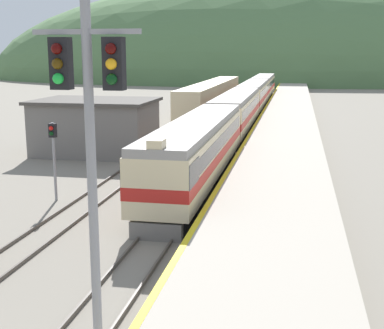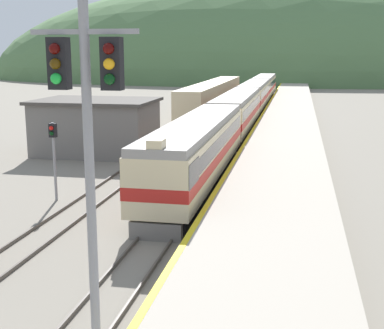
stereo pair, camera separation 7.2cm
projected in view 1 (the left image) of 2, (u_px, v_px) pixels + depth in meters
track_main at (257, 106)px, 76.52m from camera, size 1.52×180.00×0.16m
track_siding at (223, 106)px, 77.44m from camera, size 1.52×180.00×0.16m
platform at (287, 121)px, 56.34m from camera, size 5.75×140.00×1.14m
distant_hills at (278, 80)px, 152.16m from camera, size 172.45×77.60×55.48m
station_shed at (96, 126)px, 41.01m from camera, size 8.99×6.61×4.16m
express_train_lead_car at (197, 151)px, 30.77m from camera, size 2.91×19.46×4.22m
carriage_second at (236, 112)px, 50.36m from camera, size 2.90×19.12×3.86m
carriage_third at (254, 96)px, 69.56m from camera, size 2.90×19.12×3.86m
carriage_fourth at (263, 86)px, 88.76m from camera, size 2.90×19.12×3.86m
siding_train at (212, 98)px, 67.12m from camera, size 2.90×33.38×3.99m
signal_mast_main at (90, 143)px, 10.75m from camera, size 2.20×0.42×8.97m
signal_post_siding at (53, 145)px, 27.59m from camera, size 0.36×0.42×4.14m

